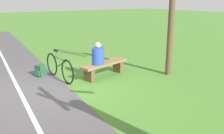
{
  "coord_description": "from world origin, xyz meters",
  "views": [
    {
      "loc": [
        2.29,
        6.31,
        2.47
      ],
      "look_at": [
        -1.32,
        1.15,
        0.73
      ],
      "focal_mm": 40.21,
      "sensor_mm": 36.0,
      "label": 1
    }
  ],
  "objects_px": {
    "bench": "(104,67)",
    "bicycle": "(59,67)",
    "person_seated": "(98,55)",
    "backpack": "(40,71)",
    "tree_near_bench": "(171,23)"
  },
  "relations": [
    {
      "from": "bench",
      "to": "bicycle",
      "type": "height_order",
      "value": "bicycle"
    },
    {
      "from": "person_seated",
      "to": "backpack",
      "type": "bearing_deg",
      "value": -54.2
    },
    {
      "from": "bench",
      "to": "person_seated",
      "type": "bearing_deg",
      "value": 0.0
    },
    {
      "from": "person_seated",
      "to": "bicycle",
      "type": "xyz_separation_m",
      "value": [
        1.04,
        -0.62,
        -0.36
      ]
    },
    {
      "from": "bicycle",
      "to": "backpack",
      "type": "relative_size",
      "value": 4.83
    },
    {
      "from": "bicycle",
      "to": "tree_near_bench",
      "type": "height_order",
      "value": "tree_near_bench"
    },
    {
      "from": "person_seated",
      "to": "tree_near_bench",
      "type": "bearing_deg",
      "value": 141.36
    },
    {
      "from": "bicycle",
      "to": "backpack",
      "type": "height_order",
      "value": "bicycle"
    },
    {
      "from": "backpack",
      "to": "tree_near_bench",
      "type": "distance_m",
      "value": 4.46
    },
    {
      "from": "bench",
      "to": "backpack",
      "type": "distance_m",
      "value": 2.08
    },
    {
      "from": "person_seated",
      "to": "backpack",
      "type": "relative_size",
      "value": 1.84
    },
    {
      "from": "person_seated",
      "to": "bicycle",
      "type": "relative_size",
      "value": 0.38
    },
    {
      "from": "bench",
      "to": "bicycle",
      "type": "distance_m",
      "value": 1.43
    },
    {
      "from": "person_seated",
      "to": "tree_near_bench",
      "type": "height_order",
      "value": "tree_near_bench"
    },
    {
      "from": "backpack",
      "to": "bench",
      "type": "bearing_deg",
      "value": 145.22
    }
  ]
}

